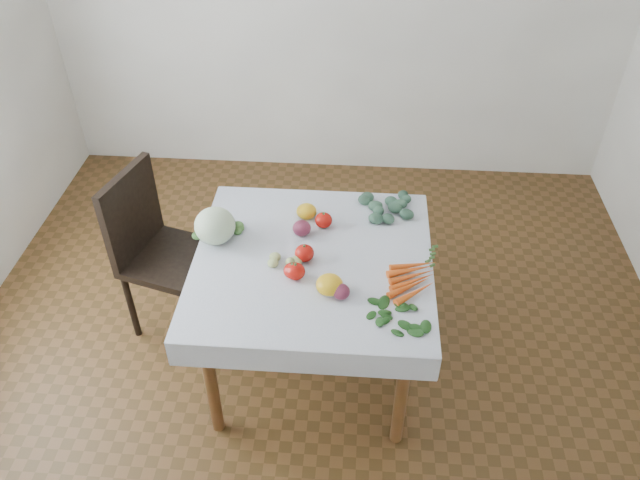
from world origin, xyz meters
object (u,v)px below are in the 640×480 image
(cabbage, at_px, (215,226))
(table, at_px, (313,275))
(chair, at_px, (155,243))
(heirloom_back, at_px, (307,211))
(carrot_bunch, at_px, (412,278))

(cabbage, bearing_deg, table, -12.47)
(cabbage, bearing_deg, chair, 155.24)
(chair, xyz_separation_m, heirloom_back, (0.82, 0.03, 0.23))
(table, relative_size, chair, 1.02)
(chair, bearing_deg, carrot_bunch, -16.94)
(heirloom_back, relative_size, carrot_bunch, 0.33)
(carrot_bunch, bearing_deg, table, 165.58)
(heirloom_back, xyz_separation_m, carrot_bunch, (0.52, -0.44, -0.02))
(carrot_bunch, bearing_deg, cabbage, 166.57)
(cabbage, relative_size, heirloom_back, 1.90)
(cabbage, distance_m, heirloom_back, 0.48)
(table, distance_m, cabbage, 0.53)
(table, bearing_deg, chair, 161.76)
(cabbage, xyz_separation_m, carrot_bunch, (0.94, -0.22, -0.07))
(table, relative_size, carrot_bunch, 3.18)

